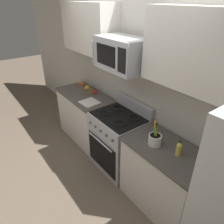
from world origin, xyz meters
TOP-DOWN VIEW (x-y plane):
  - ground_plane at (0.00, 0.00)m, footprint 16.00×16.00m
  - wall_back at (0.00, 1.04)m, footprint 8.00×0.10m
  - counter_left at (-0.98, 0.66)m, footprint 1.18×0.62m
  - range_oven at (-0.00, 0.66)m, footprint 0.76×0.66m
  - counter_right at (0.90, 0.66)m, footprint 1.01×0.62m
  - microwave at (-0.00, 0.69)m, footprint 0.68×0.44m
  - upper_cabinets_left at (-0.99, 0.82)m, footprint 1.17×0.34m
  - upper_cabinets_right at (0.90, 0.82)m, footprint 1.00×0.34m
  - utensil_crock at (0.75, 0.60)m, footprint 0.15×0.15m
  - fruit_basket at (-1.07, 0.79)m, footprint 0.22×0.22m
  - apple_loose at (-0.89, 0.82)m, footprint 0.07×0.07m
  - cutting_board at (-0.63, 0.56)m, footprint 0.30×0.29m
  - bottle_oil at (1.03, 0.66)m, footprint 0.06×0.06m
  - prep_bowl at (-1.41, 0.84)m, footprint 0.12×0.12m

SIDE VIEW (x-z plane):
  - ground_plane at x=0.00m, z-range 0.00..0.00m
  - counter_left at x=-0.98m, z-range 0.00..0.91m
  - counter_right at x=0.90m, z-range 0.00..0.91m
  - range_oven at x=0.00m, z-range -0.07..1.02m
  - cutting_board at x=-0.63m, z-range 0.91..0.93m
  - prep_bowl at x=-1.41m, z-range 0.91..0.96m
  - apple_loose at x=-0.89m, z-range 0.91..0.98m
  - fruit_basket at x=-1.07m, z-range 0.90..1.01m
  - utensil_crock at x=0.75m, z-range 0.82..1.14m
  - bottle_oil at x=1.03m, z-range 0.90..1.09m
  - wall_back at x=0.00m, z-range 0.00..2.60m
  - microwave at x=0.00m, z-range 1.61..2.00m
  - upper_cabinets_left at x=-0.99m, z-range 1.63..2.36m
  - upper_cabinets_right at x=0.90m, z-range 1.63..2.36m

